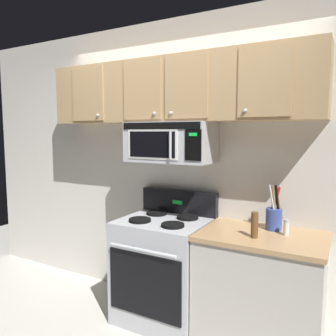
% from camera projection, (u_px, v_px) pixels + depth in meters
% --- Properties ---
extents(back_wall, '(5.20, 0.10, 2.70)m').
position_uv_depth(back_wall, '(183.00, 165.00, 3.16)').
color(back_wall, silver).
rests_on(back_wall, ground_plane).
extents(stove_range, '(0.76, 0.69, 1.12)m').
position_uv_depth(stove_range, '(164.00, 267.00, 2.93)').
color(stove_range, '#B7BABF').
rests_on(stove_range, ground_plane).
extents(over_range_microwave, '(0.76, 0.43, 0.35)m').
position_uv_depth(over_range_microwave, '(171.00, 142.00, 2.92)').
color(over_range_microwave, '#B7BABF').
extents(upper_cabinets, '(2.50, 0.36, 0.55)m').
position_uv_depth(upper_cabinets, '(173.00, 91.00, 2.90)').
color(upper_cabinets, tan).
extents(counter_segment, '(0.93, 0.65, 0.90)m').
position_uv_depth(counter_segment, '(260.00, 291.00, 2.54)').
color(counter_segment, '#BCB7AD').
rests_on(counter_segment, ground_plane).
extents(utensil_crock_blue, '(0.13, 0.12, 0.36)m').
position_uv_depth(utensil_crock_blue, '(274.00, 216.00, 2.59)').
color(utensil_crock_blue, '#384C9E').
rests_on(utensil_crock_blue, counter_segment).
extents(salt_shaker, '(0.04, 0.04, 0.12)m').
position_uv_depth(salt_shaker, '(286.00, 228.00, 2.45)').
color(salt_shaker, white).
rests_on(salt_shaker, counter_segment).
extents(pepper_mill, '(0.05, 0.05, 0.19)m').
position_uv_depth(pepper_mill, '(255.00, 225.00, 2.39)').
color(pepper_mill, brown).
rests_on(pepper_mill, counter_segment).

